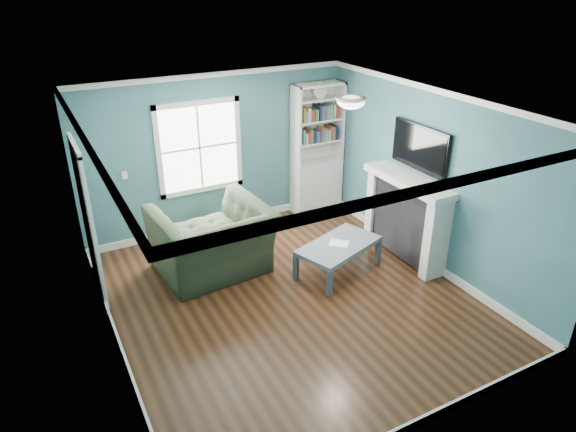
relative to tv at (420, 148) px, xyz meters
name	(u,v)px	position (x,y,z in m)	size (l,w,h in m)	color
floor	(290,298)	(-2.20, -0.20, -1.72)	(5.00, 5.00, 0.00)	black
room_walls	(290,190)	(-2.20, -0.20, -0.14)	(5.00, 5.00, 5.00)	#365B68
trim	(290,216)	(-2.20, -0.20, -0.49)	(4.50, 5.00, 2.60)	white
window	(199,148)	(-2.50, 2.29, -0.27)	(1.40, 0.06, 1.50)	white
bookshelf	(317,162)	(-0.43, 2.10, -0.80)	(0.90, 0.35, 2.31)	silver
fireplace	(406,218)	(-0.12, 0.00, -1.09)	(0.44, 1.58, 1.30)	black
tv	(420,148)	(0.00, 0.00, 0.00)	(0.06, 1.10, 0.65)	black
door	(88,221)	(-4.42, 1.20, -0.65)	(0.12, 0.98, 2.17)	silver
ceiling_fixture	(351,101)	(-1.30, -0.10, 0.82)	(0.38, 0.38, 0.15)	white
light_switch	(125,175)	(-3.70, 2.28, -0.52)	(0.08, 0.01, 0.12)	white
recliner	(211,230)	(-2.85, 0.94, -1.05)	(1.54, 1.00, 1.35)	black
coffee_table	(339,247)	(-1.25, 0.09, -1.34)	(1.39, 1.04, 0.45)	#474C56
paper_sheet	(339,243)	(-1.23, 0.10, -1.27)	(0.22, 0.27, 0.00)	white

